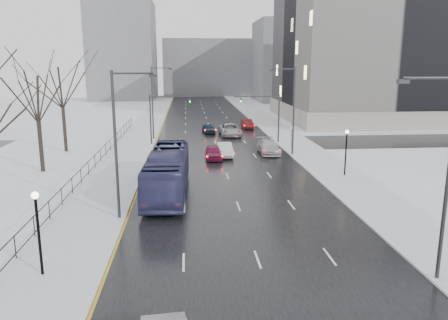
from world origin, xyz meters
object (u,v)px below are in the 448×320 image
object	(u,v)px
sedan_right_cross	(230,130)
sedan_center_far	(208,128)
tree_park_e	(66,152)
mast_signal_right	(271,112)
tree_park_d	(43,172)
bus	(168,172)
lamppost_l	(37,221)
streetlight_l_far	(154,99)
streetlight_r_mid	(292,107)
streetlight_l_near	(119,138)
sedan_right_near	(225,150)
streetlight_r_near	(444,170)
no_uturn_sign	(292,130)
mast_signal_left	(159,113)
sedan_center_near	(214,152)
sedan_right_distant	(247,124)
sedan_right_far	(268,147)
lamppost_r_mid	(346,146)

from	to	relation	value
sedan_right_cross	sedan_center_far	size ratio (longest dim) A/B	1.52
tree_park_e	mast_signal_right	xyz separation A→B (m)	(25.53, 4.00, 4.11)
tree_park_d	bus	distance (m)	15.05
lamppost_l	sedan_center_far	bearing A→B (deg)	76.88
streetlight_l_far	tree_park_d	bearing A→B (deg)	-118.15
mast_signal_right	streetlight_r_mid	bearing A→B (deg)	-84.00
streetlight_l_near	sedan_right_near	xyz separation A→B (m)	(8.67, 19.91, -4.81)
tree_park_d	streetlight_r_mid	bearing A→B (deg)	13.01
tree_park_e	lamppost_l	size ratio (longest dim) A/B	3.15
tree_park_d	bus	xyz separation A→B (m)	(12.46, -8.24, 1.83)
streetlight_r_near	sedan_center_far	xyz separation A→B (m)	(-8.67, 47.06, -4.89)
streetlight_l_near	sedan_right_near	distance (m)	22.24
no_uturn_sign	sedan_right_cross	bearing A→B (deg)	122.74
lamppost_l	mast_signal_left	bearing A→B (deg)	84.17
mast_signal_right	no_uturn_sign	bearing A→B (deg)	-64.89
streetlight_l_far	no_uturn_sign	size ratio (longest dim) A/B	3.70
sedan_center_near	sedan_right_distant	size ratio (longest dim) A/B	1.00
streetlight_r_mid	sedan_right_distant	world-z (taller)	streetlight_r_mid
bus	lamppost_l	bearing A→B (deg)	-110.30
streetlight_r_near	sedan_right_far	bearing A→B (deg)	94.42
streetlight_r_mid	sedan_center_far	size ratio (longest dim) A/B	2.46
streetlight_l_near	lamppost_l	world-z (taller)	streetlight_l_near
streetlight_r_near	sedan_right_distant	world-z (taller)	streetlight_r_near
sedan_right_near	sedan_right_cross	world-z (taller)	sedan_right_cross
lamppost_r_mid	streetlight_l_near	bearing A→B (deg)	-152.45
lamppost_r_mid	bus	xyz separation A→B (m)	(-16.34, -4.24, -1.12)
streetlight_r_near	lamppost_l	size ratio (longest dim) A/B	2.34
mast_signal_right	lamppost_l	bearing A→B (deg)	-116.98
no_uturn_sign	bus	world-z (taller)	bus
streetlight_l_near	streetlight_l_far	bearing A→B (deg)	90.00
lamppost_l	sedan_center_far	size ratio (longest dim) A/B	1.05
streetlight_l_far	sedan_right_distant	world-z (taller)	streetlight_l_far
streetlight_r_near	bus	size ratio (longest dim) A/B	0.78
tree_park_d	sedan_center_far	size ratio (longest dim) A/B	3.08
tree_park_e	sedan_center_near	size ratio (longest dim) A/B	3.06
sedan_center_far	streetlight_l_far	bearing A→B (deg)	-153.04
lamppost_l	sedan_center_near	xyz separation A→B (m)	(10.17, 26.50, -2.15)
mast_signal_left	sedan_center_far	bearing A→B (deg)	53.01
lamppost_l	streetlight_l_near	bearing A→B (deg)	70.50
sedan_right_near	sedan_right_far	distance (m)	5.39
sedan_center_far	sedan_right_distant	world-z (taller)	sedan_right_distant
streetlight_l_near	sedan_right_distant	bearing A→B (deg)	71.01
sedan_right_distant	tree_park_e	bearing A→B (deg)	-146.69
tree_park_e	bus	xyz separation A→B (m)	(12.86, -18.24, 1.83)
streetlight_l_near	lamppost_r_mid	distance (m)	21.78
streetlight_l_near	sedan_right_distant	size ratio (longest dim) A/B	2.26
streetlight_r_mid	sedan_center_near	distance (m)	10.32
sedan_center_near	mast_signal_right	bearing A→B (deg)	49.74
tree_park_e	streetlight_l_near	distance (m)	26.61
streetlight_r_near	streetlight_l_near	world-z (taller)	same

